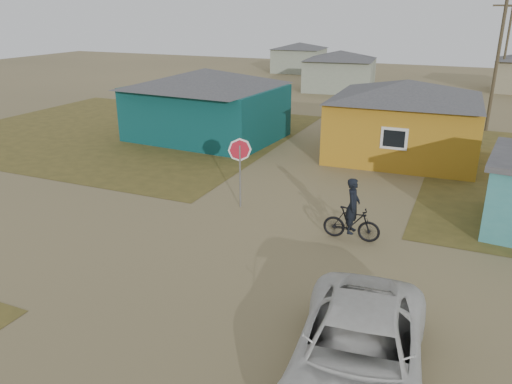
% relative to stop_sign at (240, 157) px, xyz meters
% --- Properties ---
extents(ground, '(120.00, 120.00, 0.00)m').
position_rel_stop_sign_xyz_m(ground, '(2.11, -4.50, -1.97)').
color(ground, olive).
extents(grass_nw, '(20.00, 18.00, 0.00)m').
position_rel_stop_sign_xyz_m(grass_nw, '(-11.89, 8.50, -1.96)').
color(grass_nw, brown).
rests_on(grass_nw, ground).
extents(house_teal, '(8.93, 7.08, 4.00)m').
position_rel_stop_sign_xyz_m(house_teal, '(-6.39, 9.00, 0.09)').
color(house_teal, '#0A393A').
rests_on(house_teal, ground).
extents(house_yellow, '(7.72, 6.76, 3.90)m').
position_rel_stop_sign_xyz_m(house_yellow, '(4.61, 9.50, 0.04)').
color(house_yellow, '#B27B1B').
rests_on(house_yellow, ground).
extents(house_pale_west, '(7.04, 6.15, 3.60)m').
position_rel_stop_sign_xyz_m(house_pale_west, '(-3.89, 29.50, -0.11)').
color(house_pale_west, gray).
rests_on(house_pale_west, ground).
extents(house_pale_north, '(6.28, 5.81, 3.40)m').
position_rel_stop_sign_xyz_m(house_pale_north, '(-11.89, 41.50, -0.21)').
color(house_pale_north, gray).
rests_on(house_pale_north, ground).
extents(utility_pole_near, '(1.40, 0.20, 8.00)m').
position_rel_stop_sign_xyz_m(utility_pole_near, '(8.61, 17.50, 2.17)').
color(utility_pole_near, '#493E2B').
rests_on(utility_pole_near, ground).
extents(utility_pole_far, '(1.40, 0.20, 8.00)m').
position_rel_stop_sign_xyz_m(utility_pole_far, '(9.61, 33.50, 2.17)').
color(utility_pole_far, '#493E2B').
rests_on(utility_pole_far, ground).
extents(stop_sign, '(0.87, 0.21, 2.70)m').
position_rel_stop_sign_xyz_m(stop_sign, '(0.00, 0.00, 0.00)').
color(stop_sign, gray).
rests_on(stop_sign, ground).
extents(cyclist, '(1.89, 0.69, 2.11)m').
position_rel_stop_sign_xyz_m(cyclist, '(4.55, -1.14, -1.20)').
color(cyclist, black).
rests_on(cyclist, ground).
extents(vehicle, '(3.13, 5.77, 1.54)m').
position_rel_stop_sign_xyz_m(vehicle, '(6.25, -7.81, -1.20)').
color(vehicle, silver).
rests_on(vehicle, ground).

